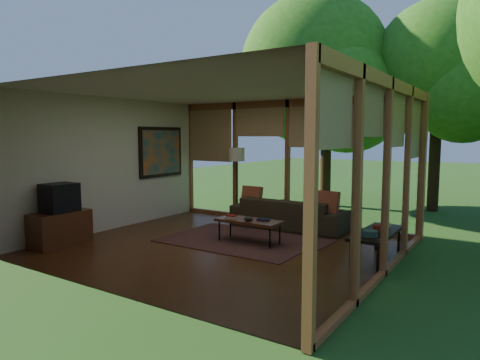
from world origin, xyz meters
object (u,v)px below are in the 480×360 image
Objects in this scene: floor_lamp at (237,159)px; side_console at (373,234)px; television at (60,198)px; coffee_table at (249,222)px; sofa at (283,213)px; media_cabinet at (60,228)px.

side_console is at bearing -23.55° from floor_lamp.
television reaches higher than coffee_table.
side_console reaches higher than coffee_table.
sofa reaches higher than coffee_table.
television is at bearing -156.26° from side_console.
media_cabinet is 0.71× the size of side_console.
sofa is 1.76m from floor_lamp.
floor_lamp is 1.18× the size of side_console.
sofa is at bearing 149.78° from side_console.
media_cabinet reaches higher than coffee_table.
sofa is 4.33m from media_cabinet.
coffee_table is at bearing 36.14° from television.
floor_lamp is (-1.35, 0.26, 1.09)m from sofa.
side_console is (3.58, -1.56, -1.00)m from floor_lamp.
media_cabinet is (-2.64, -3.43, -0.02)m from sofa.
side_console is (4.87, 2.13, 0.11)m from media_cabinet.
television reaches higher than media_cabinet.
side_console is at bearing 147.65° from sofa.
media_cabinet is 4.07m from floor_lamp.
television is 3.36m from coffee_table.
coffee_table is (2.69, 1.96, -0.46)m from television.
side_console is at bearing 23.65° from media_cabinet.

